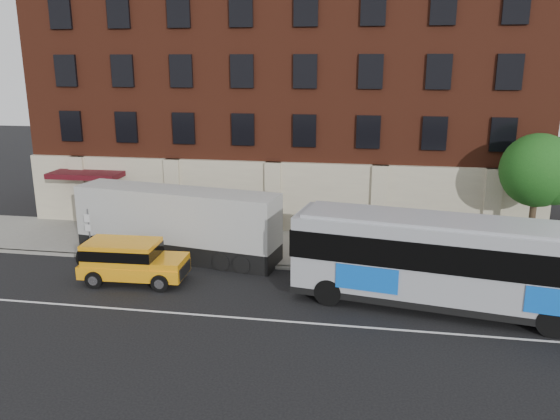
% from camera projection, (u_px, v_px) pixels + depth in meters
% --- Properties ---
extents(ground, '(120.00, 120.00, 0.00)m').
position_uv_depth(ground, '(219.00, 322.00, 21.22)').
color(ground, black).
rests_on(ground, ground).
extents(sidewalk, '(60.00, 6.00, 0.15)m').
position_uv_depth(sidewalk, '(264.00, 246.00, 29.77)').
color(sidewalk, gray).
rests_on(sidewalk, ground).
extents(kerb, '(60.00, 0.25, 0.15)m').
position_uv_depth(kerb, '(252.00, 266.00, 26.91)').
color(kerb, gray).
rests_on(kerb, ground).
extents(lane_line, '(60.00, 0.12, 0.01)m').
position_uv_depth(lane_line, '(223.00, 317.00, 21.69)').
color(lane_line, silver).
rests_on(lane_line, ground).
extents(building, '(30.00, 12.10, 15.00)m').
position_uv_depth(building, '(287.00, 95.00, 35.37)').
color(building, '#582314').
rests_on(building, sidewalk).
extents(sign_pole, '(0.30, 0.20, 2.50)m').
position_uv_depth(sign_pole, '(89.00, 229.00, 28.05)').
color(sign_pole, slate).
rests_on(sign_pole, ground).
extents(street_tree, '(3.60, 3.60, 6.20)m').
position_uv_depth(street_tree, '(538.00, 173.00, 26.95)').
color(street_tree, '#36261B').
rests_on(street_tree, sidewalk).
extents(city_bus, '(13.88, 5.12, 3.72)m').
position_uv_depth(city_bus, '(465.00, 262.00, 21.77)').
color(city_bus, '#A2A5AC').
rests_on(city_bus, ground).
extents(yellow_suv, '(4.99, 2.32, 1.89)m').
position_uv_depth(yellow_suv, '(129.00, 259.00, 24.91)').
color(yellow_suv, '#FFA013').
rests_on(yellow_suv, ground).
extents(shipping_container, '(10.77, 3.95, 3.52)m').
position_uv_depth(shipping_container, '(177.00, 224.00, 27.93)').
color(shipping_container, black).
rests_on(shipping_container, ground).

